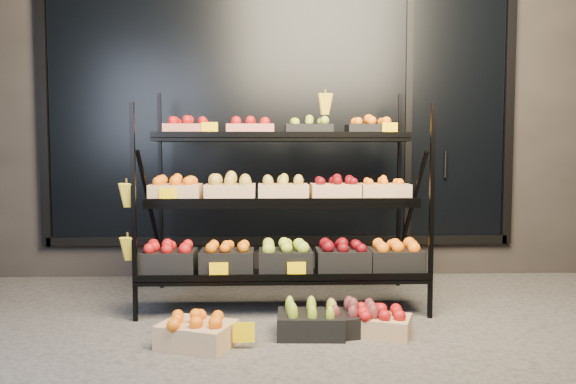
{
  "coord_description": "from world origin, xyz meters",
  "views": [
    {
      "loc": [
        -0.11,
        -3.65,
        1.16
      ],
      "look_at": [
        0.04,
        0.55,
        0.87
      ],
      "focal_mm": 35.0,
      "sensor_mm": 36.0,
      "label": 1
    }
  ],
  "objects_px": {
    "display_rack": "(281,202)",
    "floor_crate_midleft": "(311,320)",
    "floor_crate_left": "(197,331)",
    "floor_crate_midright": "(381,322)"
  },
  "relations": [
    {
      "from": "floor_crate_midright",
      "to": "display_rack",
      "type": "bearing_deg",
      "value": 148.92
    },
    {
      "from": "floor_crate_left",
      "to": "floor_crate_midleft",
      "type": "distance_m",
      "value": 0.72
    },
    {
      "from": "floor_crate_left",
      "to": "floor_crate_midleft",
      "type": "xyz_separation_m",
      "value": [
        0.7,
        0.18,
        -0.0
      ]
    },
    {
      "from": "display_rack",
      "to": "floor_crate_left",
      "type": "bearing_deg",
      "value": -119.11
    },
    {
      "from": "floor_crate_midleft",
      "to": "display_rack",
      "type": "bearing_deg",
      "value": 105.19
    },
    {
      "from": "floor_crate_left",
      "to": "floor_crate_midright",
      "type": "relative_size",
      "value": 1.17
    },
    {
      "from": "floor_crate_left",
      "to": "floor_crate_midright",
      "type": "xyz_separation_m",
      "value": [
        1.15,
        0.17,
        -0.01
      ]
    },
    {
      "from": "floor_crate_left",
      "to": "floor_crate_midleft",
      "type": "bearing_deg",
      "value": 36.15
    },
    {
      "from": "display_rack",
      "to": "floor_crate_midleft",
      "type": "xyz_separation_m",
      "value": [
        0.17,
        -0.77,
        -0.69
      ]
    },
    {
      "from": "display_rack",
      "to": "floor_crate_left",
      "type": "relative_size",
      "value": 4.33
    }
  ]
}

